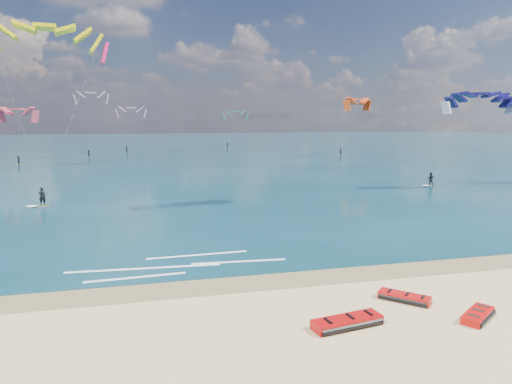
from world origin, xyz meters
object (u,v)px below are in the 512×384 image
packed_kite_mid (404,301)px  kitesurfer_far (457,132)px  kitesurfer_main (43,114)px  packed_kite_left (347,326)px  packed_kite_right (478,319)px

packed_kite_mid → kitesurfer_far: 36.82m
packed_kite_mid → kitesurfer_main: (-19.14, 23.58, 8.38)m
kitesurfer_far → kitesurfer_main: bearing=-177.7°
packed_kite_left → packed_kite_mid: (3.57, 1.75, 0.00)m
kitesurfer_main → packed_kite_right: bearing=-65.3°
packed_kite_right → kitesurfer_far: (21.26, 30.26, 6.40)m
packed_kite_mid → kitesurfer_main: 31.50m
packed_kite_left → kitesurfer_main: (-15.57, 25.32, 8.38)m
packed_kite_left → packed_kite_mid: 3.97m
kitesurfer_main → kitesurfer_far: kitesurfer_main is taller
packed_kite_mid → packed_kite_right: (1.90, -2.37, 0.00)m
packed_kite_left → packed_kite_right: bearing=-15.8°
packed_kite_mid → kitesurfer_far: kitesurfer_far is taller
packed_kite_left → kitesurfer_main: size_ratio=0.19×
packed_kite_left → packed_kite_right: size_ratio=1.45×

